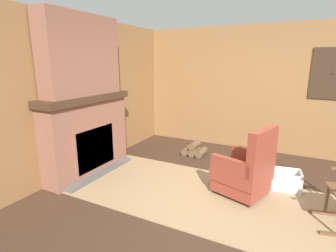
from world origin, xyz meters
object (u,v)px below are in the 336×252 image
firewood_stack (194,150)px  laundry_basket (283,180)px  oil_lamp_vase (64,91)px  armchair (245,172)px  storage_case (104,88)px

firewood_stack → laundry_basket: bearing=-23.9°
firewood_stack → oil_lamp_vase: (-1.36, -2.04, 1.35)m
armchair → storage_case: storage_case is taller
firewood_stack → laundry_basket: 1.93m
laundry_basket → firewood_stack: bearing=156.1°
armchair → oil_lamp_vase: size_ratio=3.75×
laundry_basket → oil_lamp_vase: bearing=-158.1°
laundry_basket → storage_case: (-3.12, -0.34, 1.27)m
firewood_stack → storage_case: storage_case is taller
firewood_stack → oil_lamp_vase: bearing=-123.7°
storage_case → armchair: bearing=-3.0°
armchair → firewood_stack: armchair is taller
firewood_stack → laundry_basket: laundry_basket is taller
firewood_stack → oil_lamp_vase: 2.80m
oil_lamp_vase → firewood_stack: bearing=56.3°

